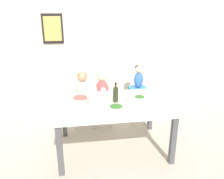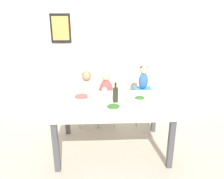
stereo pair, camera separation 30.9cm
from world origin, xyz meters
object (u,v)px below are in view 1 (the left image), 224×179
at_px(chair_far_left, 84,107).
at_px(paper_towel_roll, 93,98).
at_px(person_baby_right, 139,75).
at_px(dinner_plate_back_left, 80,97).
at_px(person_child_left, 83,88).
at_px(salad_bowl_small, 140,98).
at_px(dinner_plate_front_left, 80,112).
at_px(wine_bottle, 116,94).
at_px(person_child_center, 102,87).
at_px(wine_glass_near, 129,95).
at_px(salad_bowl_large, 116,108).
at_px(chair_far_center, 102,106).
at_px(wine_glass_far, 103,91).
at_px(chair_right_highchair, 138,96).

height_order(chair_far_left, paper_towel_roll, paper_towel_roll).
bearing_deg(person_baby_right, dinner_plate_back_left, -155.36).
distance_m(chair_far_left, person_child_left, 0.37).
xyz_separation_m(salad_bowl_small, dinner_plate_front_left, (-0.86, -0.23, -0.04)).
bearing_deg(paper_towel_roll, chair_far_left, 98.25).
height_order(person_child_left, salad_bowl_small, person_child_left).
bearing_deg(chair_far_left, paper_towel_roll, -81.75).
distance_m(wine_bottle, dinner_plate_front_left, 0.60).
bearing_deg(person_child_left, dinner_plate_front_left, -93.55).
height_order(person_child_center, dinner_plate_front_left, person_child_center).
relative_size(wine_bottle, dinner_plate_back_left, 1.37).
height_order(wine_glass_near, dinner_plate_back_left, wine_glass_near).
height_order(wine_bottle, salad_bowl_large, wine_bottle).
height_order(chair_far_center, person_child_left, person_child_left).
bearing_deg(wine_glass_near, paper_towel_roll, -174.42).
bearing_deg(chair_far_left, person_child_center, 0.20).
bearing_deg(person_child_left, chair_far_center, -0.20).
distance_m(paper_towel_roll, wine_glass_far, 0.34).
height_order(wine_bottle, wine_glass_far, wine_bottle).
height_order(chair_far_left, chair_right_highchair, chair_right_highchair).
bearing_deg(dinner_plate_back_left, wine_bottle, -24.33).
bearing_deg(wine_glass_near, salad_bowl_large, -132.90).
xyz_separation_m(paper_towel_roll, dinner_plate_back_left, (-0.17, 0.36, -0.13)).
bearing_deg(chair_far_left, person_child_left, 90.00).
relative_size(salad_bowl_large, dinner_plate_front_left, 0.94).
bearing_deg(salad_bowl_small, chair_right_highchair, 75.73).
xyz_separation_m(person_baby_right, wine_glass_far, (-0.69, -0.55, -0.07)).
height_order(chair_right_highchair, person_baby_right, person_baby_right).
bearing_deg(salad_bowl_small, paper_towel_roll, -173.23).
bearing_deg(paper_towel_roll, dinner_plate_front_left, -140.67).
bearing_deg(salad_bowl_small, wine_bottle, 171.77).
bearing_deg(dinner_plate_front_left, person_child_left, 86.45).
height_order(chair_far_center, person_baby_right, person_baby_right).
bearing_deg(person_child_left, salad_bowl_large, -68.69).
xyz_separation_m(chair_far_left, wine_glass_far, (0.30, -0.54, 0.49)).
height_order(chair_right_highchair, salad_bowl_small, salad_bowl_small).
height_order(salad_bowl_small, dinner_plate_back_left, salad_bowl_small).
bearing_deg(paper_towel_roll, wine_glass_far, 58.66).
distance_m(chair_far_left, dinner_plate_back_left, 0.61).
height_order(chair_far_center, wine_glass_near, wine_glass_near).
bearing_deg(wine_bottle, chair_far_center, 99.66).
bearing_deg(wine_glass_far, paper_towel_roll, -121.34).
bearing_deg(chair_far_center, dinner_plate_front_left, -111.95).
distance_m(chair_right_highchair, salad_bowl_large, 1.22).
bearing_deg(chair_far_left, wine_glass_far, -61.25).
bearing_deg(wine_glass_near, dinner_plate_front_left, -164.06).
xyz_separation_m(person_child_left, salad_bowl_large, (0.41, -1.04, 0.05)).
bearing_deg(wine_glass_far, person_baby_right, 38.29).
relative_size(person_child_left, salad_bowl_large, 2.87).
distance_m(salad_bowl_large, dinner_plate_front_left, 0.47).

